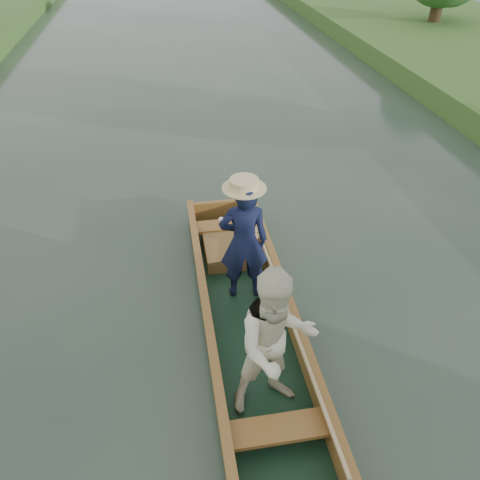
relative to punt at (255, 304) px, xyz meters
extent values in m
plane|color=#283D30|center=(-0.04, 0.23, -0.63)|extent=(120.00, 120.00, 0.00)
cylinder|color=#47331E|center=(9.76, 14.15, 0.44)|extent=(0.44, 0.44, 2.13)
cube|color=black|center=(-0.04, 0.23, -0.59)|extent=(1.10, 5.00, 0.08)
cube|color=olive|center=(-0.55, 0.23, -0.39)|extent=(0.08, 5.00, 0.32)
cube|color=olive|center=(0.47, 0.23, -0.39)|extent=(0.08, 5.00, 0.32)
cube|color=olive|center=(-0.04, 2.69, -0.39)|extent=(1.10, 0.08, 0.32)
cube|color=olive|center=(-0.55, 0.23, -0.21)|extent=(0.10, 5.00, 0.04)
cube|color=olive|center=(0.47, 0.23, -0.21)|extent=(0.10, 5.00, 0.04)
cube|color=olive|center=(-0.04, 2.13, -0.33)|extent=(0.94, 0.30, 0.05)
cube|color=olive|center=(-0.04, -1.37, -0.33)|extent=(0.94, 0.30, 0.05)
imported|color=#121738|center=(0.01, 0.81, 0.30)|extent=(0.65, 0.46, 1.69)
cylinder|color=beige|center=(0.01, 0.81, 1.10)|extent=(0.52, 0.52, 0.12)
imported|color=#F0EBCC|center=(0.02, -0.89, 0.32)|extent=(0.93, 0.78, 1.74)
cube|color=brown|center=(0.00, 1.70, -0.44)|extent=(0.85, 0.90, 0.22)
sphere|color=tan|center=(0.27, 1.60, -0.22)|extent=(0.19, 0.19, 0.19)
sphere|color=tan|center=(0.27, 1.59, -0.08)|extent=(0.14, 0.14, 0.14)
sphere|color=tan|center=(0.22, 1.59, -0.01)|extent=(0.05, 0.05, 0.05)
sphere|color=tan|center=(0.32, 1.59, -0.01)|extent=(0.05, 0.05, 0.05)
sphere|color=tan|center=(0.27, 1.53, -0.09)|extent=(0.06, 0.06, 0.06)
sphere|color=tan|center=(0.19, 1.58, -0.19)|extent=(0.07, 0.07, 0.07)
sphere|color=tan|center=(0.36, 1.58, -0.19)|extent=(0.07, 0.07, 0.07)
sphere|color=tan|center=(0.22, 1.57, -0.30)|extent=(0.08, 0.08, 0.08)
sphere|color=tan|center=(0.32, 1.57, -0.30)|extent=(0.08, 0.08, 0.08)
cylinder|color=silver|center=(-0.11, 2.13, -0.30)|extent=(0.07, 0.07, 0.01)
cylinder|color=silver|center=(-0.11, 2.13, -0.26)|extent=(0.01, 0.01, 0.08)
ellipsoid|color=silver|center=(-0.11, 2.13, -0.20)|extent=(0.09, 0.09, 0.05)
cylinder|color=tan|center=(0.39, 0.18, -0.17)|extent=(0.04, 4.49, 0.20)
camera|label=1|loc=(-0.82, -3.82, 3.75)|focal=35.00mm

